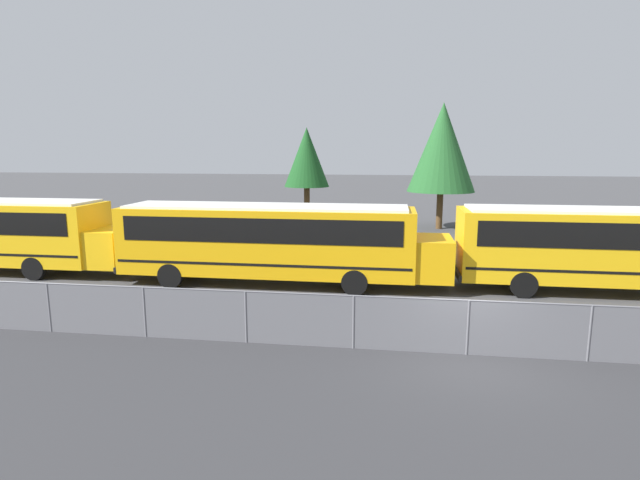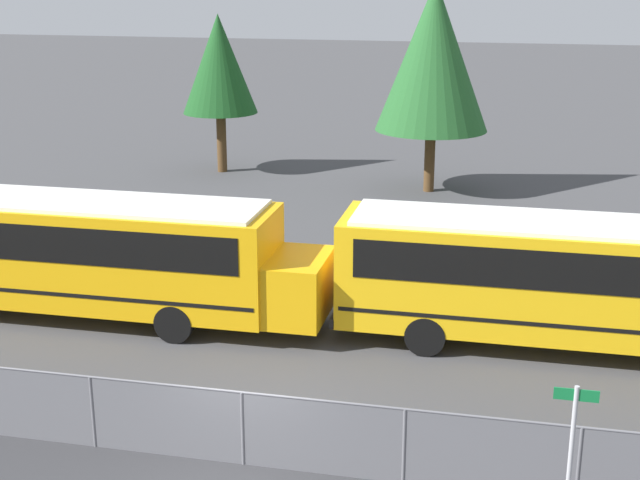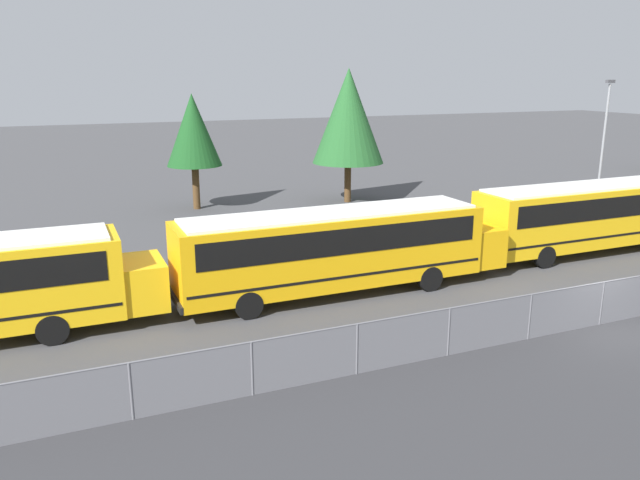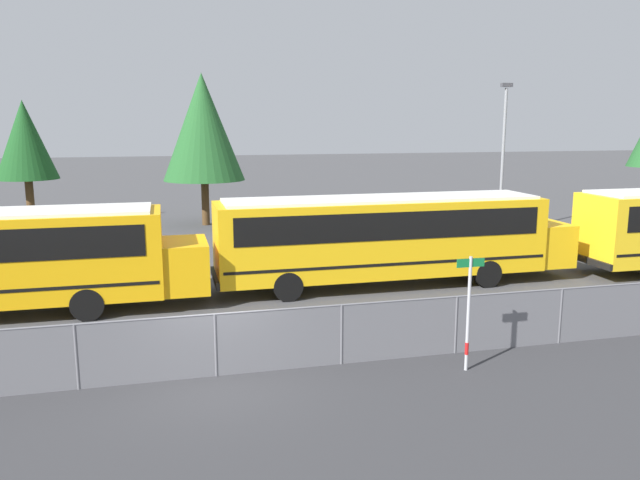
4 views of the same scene
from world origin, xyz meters
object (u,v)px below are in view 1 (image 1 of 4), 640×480
at_px(school_bus_1, 274,238).
at_px(tree_1, 442,148).
at_px(school_bus_2, 628,244).
at_px(tree_0, 307,158).

xyz_separation_m(school_bus_1, tree_1, (8.06, 16.04, 3.66)).
height_order(school_bus_1, tree_1, tree_1).
height_order(school_bus_2, tree_1, tree_1).
height_order(school_bus_2, tree_0, tree_0).
distance_m(school_bus_1, school_bus_2, 13.61).
relative_size(school_bus_2, tree_1, 1.55).
distance_m(school_bus_1, tree_0, 18.07).
bearing_deg(school_bus_2, tree_1, 109.70).
xyz_separation_m(school_bus_1, school_bus_2, (13.60, 0.57, 0.00)).
height_order(school_bus_1, school_bus_2, same).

